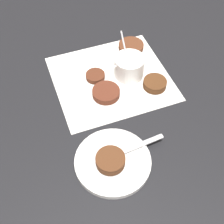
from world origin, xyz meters
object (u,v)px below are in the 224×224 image
object	(u,v)px
sauce_bowl	(129,67)
fork	(122,152)
serving_plate	(113,161)
fritter_on_plate	(110,160)

from	to	relation	value
sauce_bowl	fork	world-z (taller)	sauce_bowl
serving_plate	fritter_on_plate	xyz separation A→B (m)	(0.01, 0.01, 0.02)
fritter_on_plate	fork	xyz separation A→B (m)	(-0.04, -0.01, -0.01)
serving_plate	fritter_on_plate	world-z (taller)	fritter_on_plate
sauce_bowl	fritter_on_plate	size ratio (longest dim) A/B	1.66
serving_plate	fritter_on_plate	distance (m)	0.02
sauce_bowl	serving_plate	world-z (taller)	sauce_bowl
serving_plate	fritter_on_plate	bearing A→B (deg)	30.73
fork	sauce_bowl	bearing A→B (deg)	-122.88
serving_plate	fork	bearing A→B (deg)	-169.01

